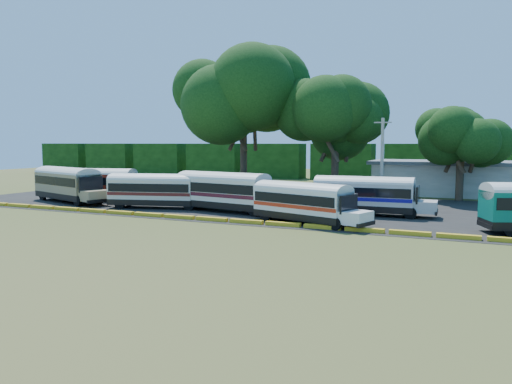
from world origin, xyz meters
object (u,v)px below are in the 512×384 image
at_px(bus_cream_west, 155,189).
at_px(tree_west, 243,95).
at_px(bus_beige, 68,182).
at_px(bus_red, 98,182).
at_px(bus_white_red, 304,200).

height_order(bus_cream_west, tree_west, tree_west).
relative_size(bus_beige, bus_cream_west, 1.11).
xyz_separation_m(bus_red, bus_white_red, (25.02, -5.69, -0.19)).
bearing_deg(bus_white_red, bus_red, -174.87).
distance_m(bus_red, tree_west, 18.89).
distance_m(bus_beige, bus_white_red, 26.90).
bearing_deg(bus_red, bus_cream_west, -30.05).
distance_m(bus_cream_west, tree_west, 17.14).
distance_m(bus_cream_west, bus_white_red, 15.85).
bearing_deg(bus_beige, bus_white_red, 11.36).
xyz_separation_m(bus_red, bus_cream_west, (9.42, -2.92, -0.12)).
xyz_separation_m(bus_white_red, tree_west, (-12.99, 16.60, 9.84)).
relative_size(bus_red, bus_white_red, 1.10).
height_order(bus_beige, bus_red, bus_beige).
height_order(bus_red, tree_west, tree_west).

